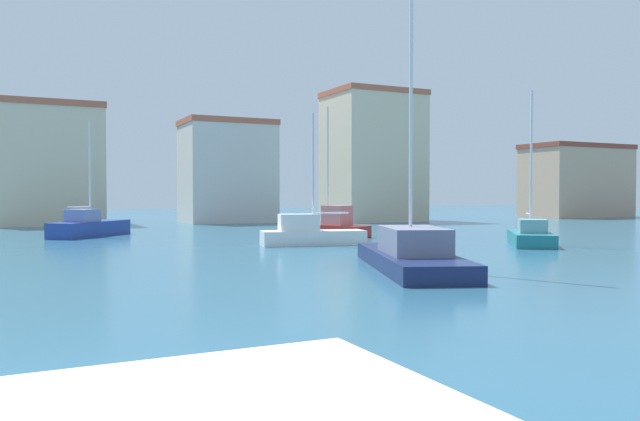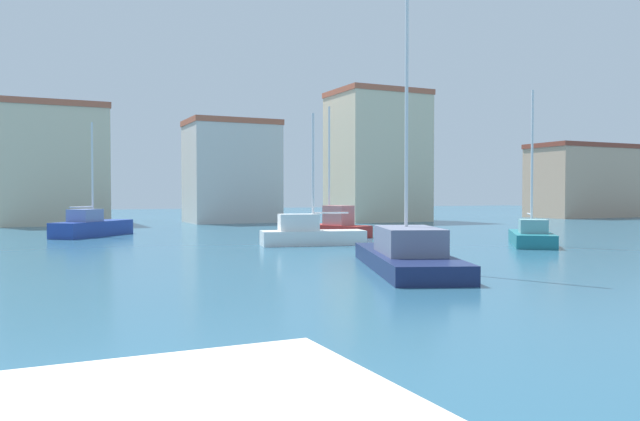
# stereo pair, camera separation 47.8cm
# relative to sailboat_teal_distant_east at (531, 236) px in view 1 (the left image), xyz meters

# --- Properties ---
(water) EXTENTS (160.00, 160.00, 0.00)m
(water) POSITION_rel_sailboat_teal_distant_east_xyz_m (-7.42, 3.27, -0.48)
(water) COLOR #285670
(water) RESTS_ON ground
(sailboat_teal_distant_east) EXTENTS (4.94, 5.56, 7.89)m
(sailboat_teal_distant_east) POSITION_rel_sailboat_teal_distant_east_xyz_m (0.00, 0.00, 0.00)
(sailboat_teal_distant_east) COLOR #1E707A
(sailboat_teal_distant_east) RESTS_ON water
(sailboat_navy_center_channel) EXTENTS (5.34, 8.89, 11.78)m
(sailboat_navy_center_channel) POSITION_rel_sailboat_teal_distant_east_xyz_m (-11.36, -5.90, 0.10)
(sailboat_navy_center_channel) COLOR #19234C
(sailboat_navy_center_channel) RESTS_ON water
(sailboat_red_inner_mooring) EXTENTS (3.51, 5.83, 8.01)m
(sailboat_red_inner_mooring) POSITION_rel_sailboat_teal_distant_east_xyz_m (-6.21, 10.44, 0.17)
(sailboat_red_inner_mooring) COLOR #B22823
(sailboat_red_inner_mooring) RESTS_ON water
(sailboat_white_near_pier) EXTENTS (5.52, 2.77, 6.74)m
(sailboat_white_near_pier) POSITION_rel_sailboat_teal_distant_east_xyz_m (-10.14, 4.97, 0.09)
(sailboat_white_near_pier) COLOR white
(sailboat_white_near_pier) RESTS_ON water
(sailboat_blue_far_left) EXTENTS (5.31, 5.68, 7.01)m
(sailboat_blue_far_left) POSITION_rel_sailboat_teal_distant_east_xyz_m (-19.64, 16.55, 0.14)
(sailboat_blue_far_left) COLOR #233D93
(sailboat_blue_far_left) RESTS_ON water
(warehouse_block) EXTENTS (8.58, 9.63, 10.16)m
(warehouse_block) POSITION_rel_sailboat_teal_distant_east_xyz_m (-21.13, 34.62, 4.60)
(warehouse_block) COLOR beige
(warehouse_block) RESTS_ON ground
(harbor_office) EXTENTS (8.06, 5.83, 9.28)m
(harbor_office) POSITION_rel_sailboat_teal_distant_east_xyz_m (-6.25, 31.01, 4.17)
(harbor_office) COLOR beige
(harbor_office) RESTS_ON ground
(waterfront_apartments) EXTENTS (8.48, 6.72, 12.31)m
(waterfront_apartments) POSITION_rel_sailboat_teal_distant_east_xyz_m (6.97, 27.34, 5.68)
(waterfront_apartments) COLOR beige
(waterfront_apartments) RESTS_ON ground
(yacht_club) EXTENTS (11.92, 6.24, 8.05)m
(yacht_club) POSITION_rel_sailboat_teal_distant_east_xyz_m (32.54, 26.14, 3.55)
(yacht_club) COLOR tan
(yacht_club) RESTS_ON ground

